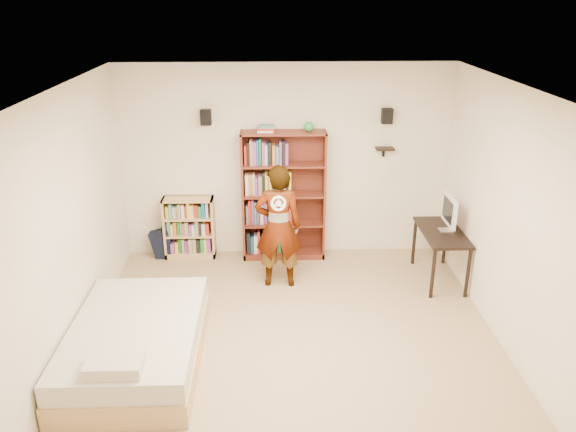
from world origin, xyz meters
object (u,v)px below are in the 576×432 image
(person, at_px, (278,227))
(low_bookshelf, at_px, (189,228))
(tall_bookshelf, at_px, (284,196))
(computer_desk, at_px, (440,255))
(daybed, at_px, (136,338))

(person, bearing_deg, low_bookshelf, -34.42)
(tall_bookshelf, relative_size, low_bookshelf, 2.06)
(tall_bookshelf, relative_size, person, 1.13)
(computer_desk, bearing_deg, low_bookshelf, 166.18)
(person, bearing_deg, tall_bookshelf, -95.68)
(tall_bookshelf, relative_size, daybed, 0.93)
(computer_desk, distance_m, person, 2.15)
(computer_desk, height_order, daybed, computer_desk)
(person, bearing_deg, daybed, 48.23)
(low_bookshelf, distance_m, computer_desk, 3.44)
(tall_bookshelf, distance_m, person, 0.84)
(low_bookshelf, distance_m, daybed, 2.50)
(computer_desk, relative_size, person, 0.63)
(low_bookshelf, relative_size, computer_desk, 0.87)
(tall_bookshelf, xyz_separation_m, computer_desk, (2.01, -0.79, -0.56))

